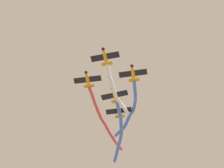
% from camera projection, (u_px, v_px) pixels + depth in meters
% --- Properties ---
extents(airplane_lead, '(6.94, 5.16, 1.75)m').
position_uv_depth(airplane_lead, '(105.00, 57.00, 87.85)').
color(airplane_lead, orange).
extents(smoke_trail_lead, '(3.22, 16.32, 1.66)m').
position_uv_depth(smoke_trail_lead, '(116.00, 91.00, 93.18)').
color(smoke_trail_lead, white).
extents(airplane_left_wing, '(7.01, 5.24, 1.75)m').
position_uv_depth(airplane_left_wing, '(133.00, 73.00, 90.09)').
color(airplane_left_wing, orange).
extents(smoke_trail_left_wing, '(10.13, 20.76, 4.63)m').
position_uv_depth(smoke_trail_left_wing, '(129.00, 111.00, 99.29)').
color(smoke_trail_left_wing, '#4C75DB').
extents(airplane_right_wing, '(7.03, 5.26, 1.75)m').
position_uv_depth(airplane_right_wing, '(88.00, 79.00, 91.99)').
color(airplane_right_wing, orange).
extents(smoke_trail_right_wing, '(3.78, 26.85, 3.97)m').
position_uv_depth(smoke_trail_right_wing, '(105.00, 121.00, 101.66)').
color(smoke_trail_right_wing, '#DB4C4C').
extents(airplane_slot, '(6.95, 5.18, 1.75)m').
position_uv_depth(airplane_slot, '(115.00, 95.00, 94.14)').
color(airplane_slot, orange).
extents(smoke_trail_slot, '(6.28, 21.26, 1.74)m').
position_uv_depth(smoke_trail_slot, '(119.00, 133.00, 101.09)').
color(smoke_trail_slot, '#4C75DB').
extents(airplane_trail, '(7.02, 5.25, 1.75)m').
position_uv_depth(airplane_trail, '(119.00, 111.00, 97.86)').
color(airplane_trail, orange).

